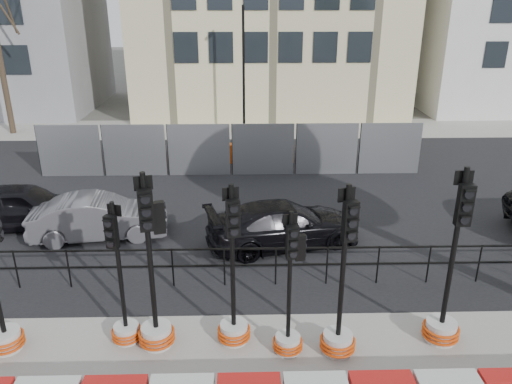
{
  "coord_description": "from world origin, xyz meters",
  "views": [
    {
      "loc": [
        0.48,
        -8.97,
        6.4
      ],
      "look_at": [
        0.78,
        3.0,
        1.67
      ],
      "focal_mm": 35.0,
      "sensor_mm": 36.0,
      "label": 1
    }
  ],
  "objects_px": {
    "traffic_signal_h": "(444,309)",
    "car_c": "(284,224)",
    "traffic_signal_d": "(155,308)",
    "car_a": "(23,206)"
  },
  "relations": [
    {
      "from": "traffic_signal_h",
      "to": "car_c",
      "type": "relative_size",
      "value": 0.81
    },
    {
      "from": "traffic_signal_d",
      "to": "car_a",
      "type": "distance_m",
      "value": 7.29
    },
    {
      "from": "car_a",
      "to": "car_c",
      "type": "height_order",
      "value": "car_a"
    },
    {
      "from": "traffic_signal_d",
      "to": "traffic_signal_h",
      "type": "distance_m",
      "value": 5.58
    },
    {
      "from": "traffic_signal_d",
      "to": "car_c",
      "type": "distance_m",
      "value": 5.04
    },
    {
      "from": "car_c",
      "to": "traffic_signal_h",
      "type": "bearing_deg",
      "value": -161.24
    },
    {
      "from": "traffic_signal_d",
      "to": "traffic_signal_h",
      "type": "relative_size",
      "value": 0.99
    },
    {
      "from": "traffic_signal_h",
      "to": "car_c",
      "type": "distance_m",
      "value": 5.05
    },
    {
      "from": "traffic_signal_h",
      "to": "car_a",
      "type": "distance_m",
      "value": 11.73
    },
    {
      "from": "car_a",
      "to": "car_c",
      "type": "relative_size",
      "value": 0.88
    }
  ]
}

